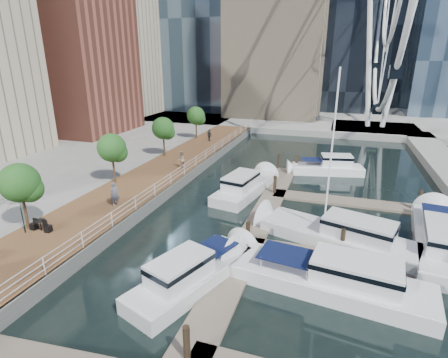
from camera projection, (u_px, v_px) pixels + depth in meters
ground at (148, 315)px, 17.20m from camera, size 520.00×520.00×0.00m
boardwalk at (144, 186)px, 33.17m from camera, size 6.00×60.00×1.00m
seawall at (172, 190)px, 32.28m from camera, size 0.25×60.00×1.00m
land_far at (314, 98)px, 108.71m from camera, size 200.00×114.00×1.00m
pier at (374, 130)px, 59.66m from camera, size 14.00×12.00×1.00m
railing at (171, 179)px, 31.98m from camera, size 0.10×60.00×1.05m
floating_docks at (326, 237)px, 23.67m from camera, size 16.00×34.00×2.60m
midrise_condos at (21, 47)px, 46.81m from camera, size 19.00×67.00×28.00m
street_trees at (112, 148)px, 31.74m from camera, size 2.60×42.60×4.60m
yacht_foreground at (328, 289)px, 19.11m from camera, size 11.92×4.59×2.15m
pedestrian_near at (115, 194)px, 27.20m from camera, size 0.82×0.81×1.91m
pedestrian_mid at (181, 160)px, 36.79m from camera, size 0.84×1.00×1.80m
pedestrian_far at (209, 135)px, 48.94m from camera, size 1.05×0.84×1.66m
moored_yachts at (325, 241)px, 24.17m from camera, size 19.50×36.40×11.50m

